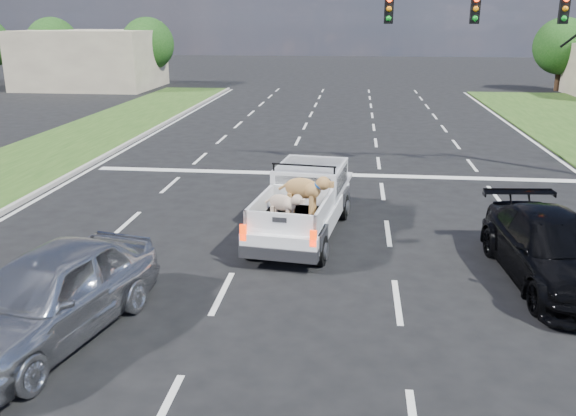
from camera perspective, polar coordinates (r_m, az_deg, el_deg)
name	(u,v)px	position (r m, az deg, el deg)	size (l,w,h in m)	color
ground	(308,297)	(12.27, 1.92, -8.34)	(160.00, 160.00, 0.00)	black
road_markings	(326,202)	(18.39, 3.53, 0.54)	(17.75, 60.00, 0.01)	silver
curb_left	(31,196)	(20.37, -22.90, 1.03)	(0.15, 60.00, 0.14)	gray
traffic_signal	(554,37)	(22.45, 23.65, 14.46)	(9.11, 0.31, 7.00)	black
building_left	(91,59)	(51.52, -17.97, 13.09)	(10.00, 8.00, 4.40)	beige
tree_far_b	(53,44)	(54.99, -21.15, 14.14)	(4.20, 4.20, 5.40)	#332114
tree_far_c	(148,44)	(51.87, -13.00, 14.71)	(4.20, 4.20, 5.40)	#332114
tree_far_d	(562,46)	(51.36, 24.27, 13.64)	(4.20, 4.20, 5.40)	#332114
pickup_truck	(303,202)	(15.41, 1.45, 0.57)	(2.34, 5.06, 1.83)	black
silver_sedan	(49,295)	(11.26, -21.44, -7.59)	(1.89, 4.70, 1.60)	#AAACB1
black_coupe	(553,250)	(13.83, 23.58, -3.62)	(1.99, 4.90, 1.42)	black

